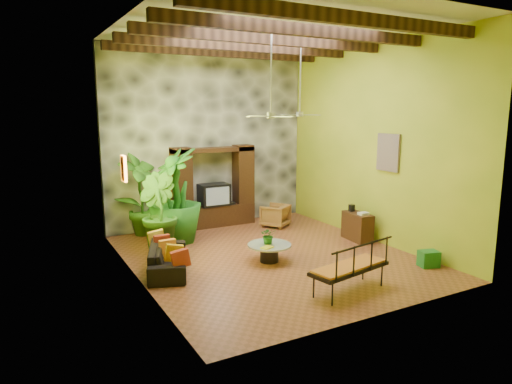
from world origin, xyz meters
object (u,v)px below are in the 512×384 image
tall_plant_c (175,196)px  green_bin (429,259)px  ceiling_fan_back (300,106)px  tall_plant_b (157,213)px  side_console (357,227)px  sofa (168,258)px  wicker_armchair (275,215)px  iron_bench (352,265)px  ceiling_fan_front (271,106)px  coffee_table (269,250)px  tall_plant_a (141,193)px  entertainment_center (214,193)px

tall_plant_c → green_bin: (4.13, -4.40, -1.02)m
ceiling_fan_back → tall_plant_b: bearing=173.5°
ceiling_fan_back → tall_plant_c: ceiling_fan_back is taller
tall_plant_c → side_console: 4.71m
sofa → wicker_armchair: wicker_armchair is taller
iron_bench → wicker_armchair: bearing=64.9°
ceiling_fan_front → side_console: 4.19m
tall_plant_b → green_bin: 6.18m
coffee_table → green_bin: (2.84, -1.92, -0.08)m
sofa → tall_plant_a: tall_plant_a is taller
iron_bench → tall_plant_b: bearing=108.9°
wicker_armchair → coffee_table: (-1.70, -2.56, -0.07)m
entertainment_center → tall_plant_b: (-2.10, -1.51, -0.04)m
ceiling_fan_back → tall_plant_b: (-3.70, 0.42, -2.47)m
tall_plant_a → tall_plant_c: size_ratio=0.96×
iron_bench → entertainment_center: bearing=82.1°
wicker_armchair → tall_plant_a: tall_plant_a is taller
side_console → wicker_armchair: bearing=123.4°
entertainment_center → tall_plant_c: (-1.48, -0.99, 0.22)m
tall_plant_b → iron_bench: bearing=-60.7°
sofa → side_console: size_ratio=2.12×
green_bin → iron_bench: bearing=-172.4°
wicker_armchair → tall_plant_b: bearing=-23.7°
ceiling_fan_back → tall_plant_c: size_ratio=0.78×
ceiling_fan_back → iron_bench: size_ratio=1.08×
ceiling_fan_back → sofa: size_ratio=0.99×
wicker_armchair → green_bin: size_ratio=1.79×
ceiling_fan_back → coffee_table: ceiling_fan_back is taller
ceiling_fan_back → green_bin: (1.05, -3.45, -3.23)m
tall_plant_b → entertainment_center: bearing=35.8°
entertainment_center → iron_bench: entertainment_center is taller
ceiling_fan_back → sofa: bearing=-165.4°
tall_plant_c → tall_plant_b: bearing=-140.2°
tall_plant_c → tall_plant_a: bearing=121.3°
entertainment_center → green_bin: (2.65, -5.39, -0.79)m
entertainment_center → iron_bench: 5.73m
sofa → tall_plant_c: size_ratio=0.79×
entertainment_center → tall_plant_b: 2.59m
sofa → tall_plant_b: (0.23, 1.44, 0.66)m
sofa → ceiling_fan_back: bearing=-55.9°
coffee_table → tall_plant_a: bearing=118.6°
ceiling_fan_back → coffee_table: (-1.79, -1.54, -3.15)m
entertainment_center → green_bin: bearing=-63.8°
iron_bench → side_console: (2.40, 2.61, -0.18)m
tall_plant_a → entertainment_center: bearing=-0.4°
entertainment_center → green_bin: 6.06m
tall_plant_a → tall_plant_c: 1.18m
ceiling_fan_front → ceiling_fan_back: bearing=41.6°
ceiling_fan_front → side_console: (2.85, 0.43, -3.05)m
sofa → tall_plant_a: 3.11m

